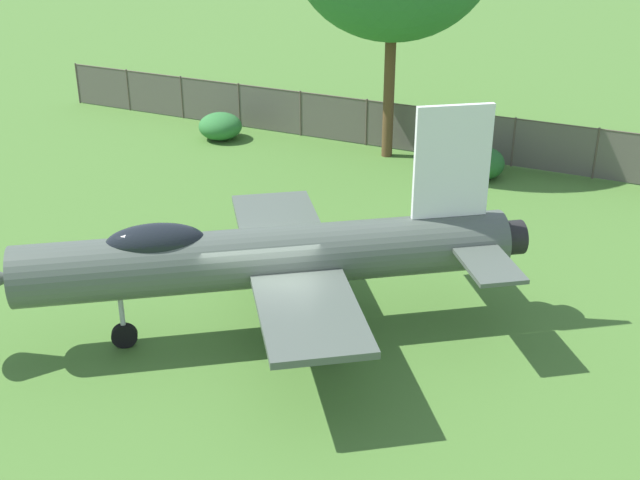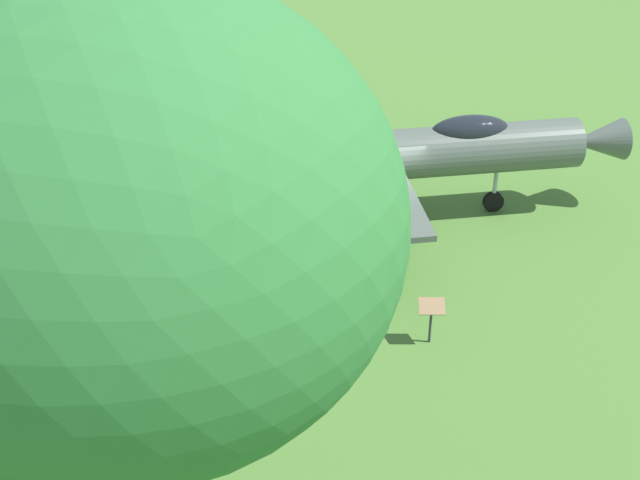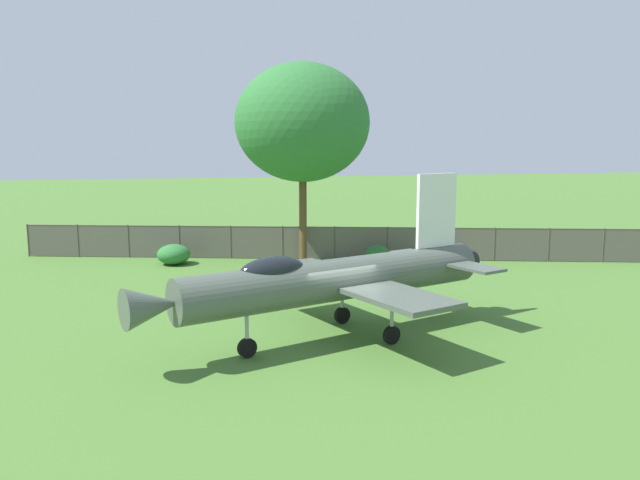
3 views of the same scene
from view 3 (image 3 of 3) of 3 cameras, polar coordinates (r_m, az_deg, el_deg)
ground_plane at (r=21.18m, az=1.70°, el=-8.98°), size 200.00×200.00×0.00m
display_jet at (r=20.46m, az=0.98°, el=-3.57°), size 8.65×12.84×5.40m
shade_tree at (r=33.76m, az=-1.61°, el=10.65°), size 6.66×7.21×10.71m
perimeter_fence at (r=34.93m, az=3.76°, el=-0.21°), size 11.05×36.72×1.89m
shrub_near_fence at (r=33.41m, az=5.31°, el=-1.41°), size 1.51×1.36×1.11m
shrub_by_tree at (r=34.53m, az=-13.21°, el=-1.28°), size 1.75×1.77×1.10m
info_plaque at (r=25.71m, az=-5.62°, el=-3.84°), size 0.50×0.66×1.14m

